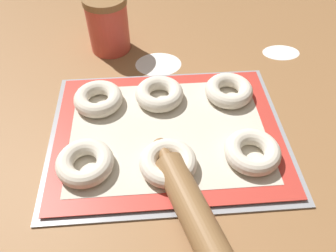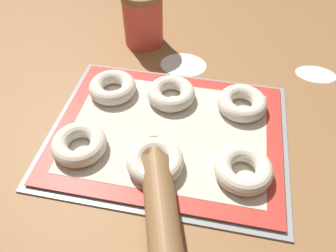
{
  "view_description": "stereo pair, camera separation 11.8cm",
  "coord_description": "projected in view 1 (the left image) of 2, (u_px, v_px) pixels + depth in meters",
  "views": [
    {
      "loc": [
        -0.03,
        -0.44,
        0.52
      ],
      "look_at": [
        0.01,
        -0.0,
        0.03
      ],
      "focal_mm": 35.0,
      "sensor_mm": 36.0,
      "label": 1
    },
    {
      "loc": [
        0.09,
        -0.43,
        0.52
      ],
      "look_at": [
        0.01,
        -0.0,
        0.03
      ],
      "focal_mm": 35.0,
      "sensor_mm": 36.0,
      "label": 2
    }
  ],
  "objects": [
    {
      "name": "bagel_front_center",
      "position": [
        167.0,
        163.0,
        0.6
      ],
      "size": [
        0.11,
        0.11,
        0.03
      ],
      "color": "silver",
      "rests_on": "baking_mat"
    },
    {
      "name": "baking_tray",
      "position": [
        168.0,
        134.0,
        0.67
      ],
      "size": [
        0.48,
        0.37,
        0.01
      ],
      "color": "#93969B",
      "rests_on": "ground_plane"
    },
    {
      "name": "bagel_back_left",
      "position": [
        98.0,
        99.0,
        0.71
      ],
      "size": [
        0.11,
        0.11,
        0.03
      ],
      "color": "silver",
      "rests_on": "baking_mat"
    },
    {
      "name": "flour_patch_far",
      "position": [
        157.0,
        64.0,
        0.83
      ],
      "size": [
        0.12,
        0.1,
        0.0
      ],
      "color": "white",
      "rests_on": "ground_plane"
    },
    {
      "name": "baking_mat",
      "position": [
        168.0,
        132.0,
        0.67
      ],
      "size": [
        0.46,
        0.35,
        0.0
      ],
      "color": "red",
      "rests_on": "baking_tray"
    },
    {
      "name": "flour_patch_near",
      "position": [
        281.0,
        52.0,
        0.87
      ],
      "size": [
        0.1,
        0.07,
        0.0
      ],
      "color": "white",
      "rests_on": "ground_plane"
    },
    {
      "name": "bagel_front_left",
      "position": [
        85.0,
        163.0,
        0.6
      ],
      "size": [
        0.11,
        0.11,
        0.03
      ],
      "color": "silver",
      "rests_on": "baking_mat"
    },
    {
      "name": "bagel_back_center",
      "position": [
        159.0,
        94.0,
        0.72
      ],
      "size": [
        0.11,
        0.11,
        0.03
      ],
      "color": "silver",
      "rests_on": "baking_mat"
    },
    {
      "name": "bagel_front_right",
      "position": [
        252.0,
        152.0,
        0.61
      ],
      "size": [
        0.11,
        0.11,
        0.03
      ],
      "color": "silver",
      "rests_on": "baking_mat"
    },
    {
      "name": "rolling_pin",
      "position": [
        213.0,
        250.0,
        0.49
      ],
      "size": [
        0.16,
        0.43,
        0.05
      ],
      "color": "olive",
      "rests_on": "ground_plane"
    },
    {
      "name": "flour_canister",
      "position": [
        108.0,
        24.0,
        0.83
      ],
      "size": [
        0.11,
        0.11,
        0.14
      ],
      "color": "#DB4C3D",
      "rests_on": "ground_plane"
    },
    {
      "name": "ground_plane",
      "position": [
        165.0,
        134.0,
        0.68
      ],
      "size": [
        2.8,
        2.8,
        0.0
      ],
      "primitive_type": "plane",
      "color": "olive"
    },
    {
      "name": "bagel_back_right",
      "position": [
        229.0,
        90.0,
        0.73
      ],
      "size": [
        0.11,
        0.11,
        0.03
      ],
      "color": "silver",
      "rests_on": "baking_mat"
    }
  ]
}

